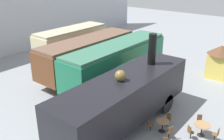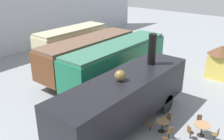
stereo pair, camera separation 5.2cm
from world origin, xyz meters
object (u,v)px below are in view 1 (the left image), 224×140
at_px(passenger_coach_wooden, 89,53).
at_px(cafe_table_far, 163,123).
at_px(ticket_kiosk, 220,60).
at_px(cafe_table_near, 202,127).
at_px(passenger_coach_vintage, 72,41).
at_px(steam_locomotive, 126,96).
at_px(cafe_chair_0, 190,131).
at_px(streamlined_locomotive, 123,58).
at_px(visitor_person, 161,77).

relative_size(passenger_coach_wooden, cafe_table_far, 12.73).
relative_size(passenger_coach_wooden, ticket_kiosk, 3.36).
bearing_deg(passenger_coach_wooden, cafe_table_near, -101.61).
relative_size(passenger_coach_vintage, cafe_table_far, 10.37).
height_order(steam_locomotive, cafe_chair_0, steam_locomotive).
relative_size(cafe_table_far, cafe_chair_0, 0.91).
relative_size(cafe_table_near, cafe_chair_0, 1.07).
bearing_deg(steam_locomotive, cafe_chair_0, -70.40).
height_order(passenger_coach_vintage, passenger_coach_wooden, same).
height_order(streamlined_locomotive, ticket_kiosk, streamlined_locomotive).
relative_size(cafe_table_near, ticket_kiosk, 0.31).
distance_m(streamlined_locomotive, cafe_table_far, 7.76).
height_order(cafe_table_near, cafe_chair_0, cafe_chair_0).
height_order(passenger_coach_vintage, visitor_person, passenger_coach_vintage).
distance_m(passenger_coach_wooden, visitor_person, 6.73).
height_order(passenger_coach_vintage, cafe_table_far, passenger_coach_vintage).
bearing_deg(ticket_kiosk, cafe_table_far, -179.65).
distance_m(cafe_table_far, ticket_kiosk, 10.62).
bearing_deg(passenger_coach_wooden, cafe_chair_0, -105.61).
xyz_separation_m(streamlined_locomotive, steam_locomotive, (-5.30, -4.10, -0.09)).
xyz_separation_m(passenger_coach_wooden, visitor_person, (2.11, -6.27, -1.26)).
distance_m(streamlined_locomotive, steam_locomotive, 6.70).
bearing_deg(visitor_person, cafe_chair_0, -137.67).
bearing_deg(passenger_coach_wooden, visitor_person, -71.39).
distance_m(steam_locomotive, cafe_table_far, 2.78).
relative_size(streamlined_locomotive, visitor_person, 7.67).
distance_m(cafe_table_near, ticket_kiosk, 9.74).
height_order(steam_locomotive, ticket_kiosk, steam_locomotive).
relative_size(cafe_chair_0, ticket_kiosk, 0.29).
xyz_separation_m(cafe_table_far, cafe_chair_0, (0.37, -1.58, -0.06)).
height_order(passenger_coach_wooden, cafe_table_far, passenger_coach_wooden).
distance_m(cafe_table_near, cafe_chair_0, 0.85).
bearing_deg(cafe_table_near, passenger_coach_wooden, 78.39).
relative_size(steam_locomotive, visitor_person, 6.31).
distance_m(passenger_coach_vintage, steam_locomotive, 13.05).
distance_m(passenger_coach_wooden, steam_locomotive, 8.51).
bearing_deg(ticket_kiosk, passenger_coach_vintage, 111.31).
relative_size(passenger_coach_wooden, visitor_person, 6.07).
bearing_deg(passenger_coach_vintage, ticket_kiosk, -68.69).
relative_size(streamlined_locomotive, cafe_chair_0, 14.65).
bearing_deg(cafe_chair_0, cafe_table_near, 0.00).
height_order(cafe_table_near, visitor_person, visitor_person).
relative_size(passenger_coach_vintage, cafe_table_near, 8.81).
xyz_separation_m(cafe_table_far, ticket_kiosk, (10.56, 0.07, 1.10)).
bearing_deg(cafe_chair_0, steam_locomotive, 139.42).
xyz_separation_m(passenger_coach_vintage, cafe_chair_0, (-4.92, -15.16, -1.64)).
relative_size(steam_locomotive, cafe_chair_0, 12.06).
height_order(cafe_table_near, cafe_table_far, cafe_table_near).
bearing_deg(ticket_kiosk, visitor_person, 148.46).
bearing_deg(ticket_kiosk, passenger_coach_wooden, 127.32).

